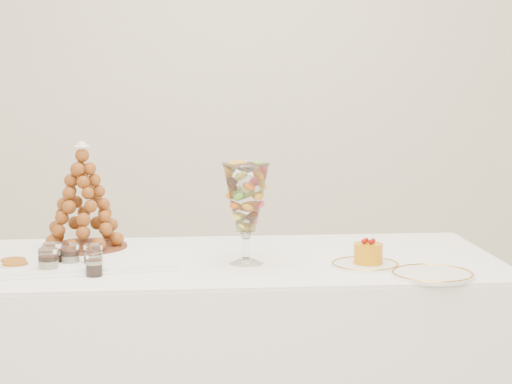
{
  "coord_description": "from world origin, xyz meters",
  "views": [
    {
      "loc": [
        0.01,
        -2.54,
        1.32
      ],
      "look_at": [
        0.07,
        0.22,
        0.95
      ],
      "focal_mm": 60.0,
      "sensor_mm": 36.0,
      "label": 1
    }
  ],
  "objects": [
    {
      "name": "buffet_table",
      "position": [
        -0.12,
        0.14,
        0.37
      ],
      "size": [
        1.99,
        0.9,
        0.74
      ],
      "rotation": [
        0.0,
        0.0,
        0.06
      ],
      "color": "white",
      "rests_on": "ground"
    },
    {
      "name": "lace_tray",
      "position": [
        -0.51,
        0.13,
        0.75
      ],
      "size": [
        0.68,
        0.57,
        0.02
      ],
      "primitive_type": "cube",
      "rotation": [
        0.0,
        0.0,
        0.23
      ],
      "color": "white",
      "rests_on": "buffet_table"
    },
    {
      "name": "macaron_vase",
      "position": [
        0.04,
        0.08,
        0.94
      ],
      "size": [
        0.14,
        0.14,
        0.31
      ],
      "color": "white",
      "rests_on": "buffet_table"
    },
    {
      "name": "cake_plate",
      "position": [
        0.4,
        0.03,
        0.74
      ],
      "size": [
        0.21,
        0.21,
        0.01
      ],
      "primitive_type": "cylinder",
      "color": "white",
      "rests_on": "buffet_table"
    },
    {
      "name": "spare_plate",
      "position": [
        0.58,
        -0.11,
        0.74
      ],
      "size": [
        0.24,
        0.24,
        0.01
      ],
      "primitive_type": "cylinder",
      "color": "white",
      "rests_on": "buffet_table"
    },
    {
      "name": "verrine_a",
      "position": [
        -0.55,
        0.02,
        0.78
      ],
      "size": [
        0.06,
        0.06,
        0.08
      ],
      "primitive_type": "cylinder",
      "rotation": [
        0.0,
        0.0,
        -0.07
      ],
      "color": "white",
      "rests_on": "buffet_table"
    },
    {
      "name": "verrine_b",
      "position": [
        -0.5,
        0.02,
        0.78
      ],
      "size": [
        0.06,
        0.06,
        0.07
      ],
      "primitive_type": "cylinder",
      "rotation": [
        0.0,
        0.0,
        0.04
      ],
      "color": "white",
      "rests_on": "buffet_table"
    },
    {
      "name": "verrine_c",
      "position": [
        -0.43,
        0.01,
        0.78
      ],
      "size": [
        0.07,
        0.07,
        0.08
      ],
      "primitive_type": "cylinder",
      "rotation": [
        0.0,
        0.0,
        -0.31
      ],
      "color": "white",
      "rests_on": "buffet_table"
    },
    {
      "name": "verrine_d",
      "position": [
        -0.55,
        -0.06,
        0.78
      ],
      "size": [
        0.06,
        0.06,
        0.08
      ],
      "primitive_type": "cylinder",
      "rotation": [
        0.0,
        0.0,
        0.04
      ],
      "color": "white",
      "rests_on": "buffet_table"
    },
    {
      "name": "verrine_e",
      "position": [
        -0.41,
        -0.08,
        0.77
      ],
      "size": [
        0.05,
        0.05,
        0.06
      ],
      "primitive_type": "cylinder",
      "rotation": [
        0.0,
        0.0,
        -0.05
      ],
      "color": "white",
      "rests_on": "buffet_table"
    },
    {
      "name": "ramekin_back",
      "position": [
        -0.67,
        0.02,
        0.75
      ],
      "size": [
        0.08,
        0.08,
        0.03
      ],
      "primitive_type": "cylinder",
      "color": "white",
      "rests_on": "buffet_table"
    },
    {
      "name": "ramekin_front",
      "position": [
        -0.65,
        -0.04,
        0.75
      ],
      "size": [
        0.09,
        0.09,
        0.03
      ],
      "primitive_type": "cylinder",
      "color": "white",
      "rests_on": "buffet_table"
    },
    {
      "name": "croquembouche",
      "position": [
        -0.5,
        0.24,
        0.93
      ],
      "size": [
        0.28,
        0.28,
        0.35
      ],
      "rotation": [
        0.0,
        0.0,
        -0.07
      ],
      "color": "brown",
      "rests_on": "lace_tray"
    },
    {
      "name": "mousse_cake",
      "position": [
        0.41,
        0.03,
        0.78
      ],
      "size": [
        0.09,
        0.09,
        0.08
      ],
      "color": "orange",
      "rests_on": "cake_plate"
    }
  ]
}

